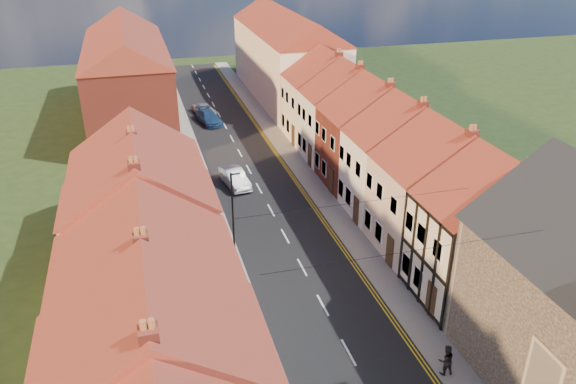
% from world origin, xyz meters
% --- Properties ---
extents(road, '(7.00, 90.00, 0.02)m').
position_xyz_m(road, '(0.00, 30.00, 0.01)').
color(road, black).
rests_on(road, ground).
extents(pavement_left, '(1.80, 90.00, 0.12)m').
position_xyz_m(pavement_left, '(-4.40, 30.00, 0.06)').
color(pavement_left, '#A6A297').
rests_on(pavement_left, ground).
extents(pavement_right, '(1.80, 90.00, 0.12)m').
position_xyz_m(pavement_right, '(4.40, 30.00, 0.06)').
color(pavement_right, '#A6A297').
rests_on(pavement_right, ground).
extents(cottage_r_tudor, '(8.30, 5.20, 9.00)m').
position_xyz_m(cottage_r_tudor, '(9.27, 12.70, 4.47)').
color(cottage_r_tudor, white).
rests_on(cottage_r_tudor, ground).
extents(cottage_r_white_near, '(8.30, 6.00, 9.00)m').
position_xyz_m(cottage_r_white_near, '(9.30, 18.10, 4.47)').
color(cottage_r_white_near, beige).
rests_on(cottage_r_white_near, ground).
extents(cottage_r_cream_mid, '(8.30, 5.20, 9.00)m').
position_xyz_m(cottage_r_cream_mid, '(9.30, 23.50, 4.48)').
color(cottage_r_cream_mid, white).
rests_on(cottage_r_cream_mid, ground).
extents(cottage_r_pink, '(8.30, 6.00, 9.00)m').
position_xyz_m(cottage_r_pink, '(9.30, 28.90, 4.47)').
color(cottage_r_pink, maroon).
rests_on(cottage_r_pink, ground).
extents(cottage_r_white_far, '(8.30, 5.20, 9.00)m').
position_xyz_m(cottage_r_white_far, '(9.30, 34.30, 4.48)').
color(cottage_r_white_far, white).
rests_on(cottage_r_white_far, ground).
extents(cottage_r_cream_far, '(8.30, 6.00, 9.00)m').
position_xyz_m(cottage_r_cream_far, '(9.30, 39.70, 4.47)').
color(cottage_r_cream_far, white).
rests_on(cottage_r_cream_far, ground).
extents(cottage_l_white, '(8.30, 6.90, 8.80)m').
position_xyz_m(cottage_l_white, '(-9.30, 11.95, 4.37)').
color(cottage_l_white, white).
rests_on(cottage_l_white, ground).
extents(cottage_l_brick_mid, '(8.30, 5.70, 9.10)m').
position_xyz_m(cottage_l_brick_mid, '(-9.30, 18.05, 4.53)').
color(cottage_l_brick_mid, white).
rests_on(cottage_l_brick_mid, ground).
extents(cottage_l_pink, '(8.30, 6.30, 8.80)m').
position_xyz_m(cottage_l_pink, '(-9.30, 23.85, 4.37)').
color(cottage_l_pink, maroon).
rests_on(cottage_l_pink, ground).
extents(block_right_far, '(8.30, 24.20, 10.50)m').
position_xyz_m(block_right_far, '(9.30, 55.00, 5.29)').
color(block_right_far, white).
rests_on(block_right_far, ground).
extents(block_left_far, '(8.30, 24.20, 10.50)m').
position_xyz_m(block_left_far, '(-9.30, 50.00, 5.29)').
color(block_left_far, maroon).
rests_on(block_left_far, ground).
extents(lamppost, '(0.88, 0.15, 6.00)m').
position_xyz_m(lamppost, '(-3.81, 20.00, 3.54)').
color(lamppost, black).
rests_on(lamppost, pavement_left).
extents(car_mid, '(2.14, 4.44, 1.40)m').
position_xyz_m(car_mid, '(-1.79, 31.07, 0.70)').
color(car_mid, silver).
rests_on(car_mid, ground).
extents(car_far, '(2.73, 4.84, 1.32)m').
position_xyz_m(car_far, '(-1.50, 47.32, 0.66)').
color(car_far, navy).
rests_on(car_far, ground).
extents(car_distant, '(2.66, 4.34, 1.12)m').
position_xyz_m(car_distant, '(-1.53, 50.56, 0.56)').
color(car_distant, '#AEAFB6').
rests_on(car_distant, ground).
extents(pedestrian_right, '(0.82, 0.65, 1.62)m').
position_xyz_m(pedestrian_right, '(3.83, 7.31, 0.93)').
color(pedestrian_right, black).
rests_on(pedestrian_right, pavement_right).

